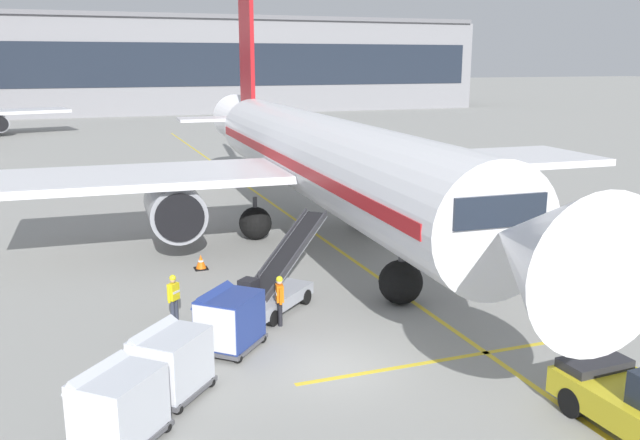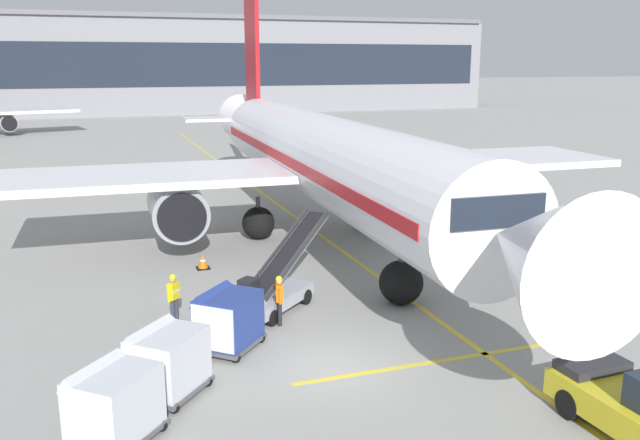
{
  "view_description": "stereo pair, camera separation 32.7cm",
  "coord_description": "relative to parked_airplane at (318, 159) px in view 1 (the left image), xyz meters",
  "views": [
    {
      "loc": [
        -6.59,
        -17.1,
        8.79
      ],
      "look_at": [
        1.23,
        4.37,
        3.39
      ],
      "focal_mm": 37.96,
      "sensor_mm": 36.0,
      "label": 1
    },
    {
      "loc": [
        -6.28,
        -17.21,
        8.79
      ],
      "look_at": [
        1.23,
        4.37,
        3.39
      ],
      "focal_mm": 37.96,
      "sensor_mm": 36.0,
      "label": 2
    }
  ],
  "objects": [
    {
      "name": "baggage_cart_second",
      "position": [
        -9.34,
        -14.19,
        -3.08
      ],
      "size": [
        2.53,
        2.57,
        1.91
      ],
      "color": "#515156",
      "rests_on": "ground"
    },
    {
      "name": "baggage_cart_third",
      "position": [
        -10.81,
        -16.15,
        -3.08
      ],
      "size": [
        2.53,
        2.57,
        1.91
      ],
      "color": "#515156",
      "rests_on": "ground"
    },
    {
      "name": "parked_airplane",
      "position": [
        0.0,
        0.0,
        0.0
      ],
      "size": [
        31.01,
        41.4,
        14.23
      ],
      "color": "white",
      "rests_on": "ground"
    },
    {
      "name": "belt_loader",
      "position": [
        -4.87,
        -8.87,
        -3.2
      ],
      "size": [
        4.71,
        4.51,
        3.09
      ],
      "color": "#A3A8B2",
      "rests_on": "ground"
    },
    {
      "name": "terminal_building",
      "position": [
        -6.66,
        91.3,
        3.97
      ],
      "size": [
        134.43,
        18.53,
        16.2
      ],
      "color": "gray",
      "rests_on": "ground"
    },
    {
      "name": "ground_plane",
      "position": [
        -4.68,
        -14.09,
        -4.08
      ],
      "size": [
        600.0,
        600.0,
        0.0
      ],
      "primitive_type": "plane",
      "color": "gray"
    },
    {
      "name": "safety_cone_engine_keepout",
      "position": [
        -6.53,
        -3.16,
        -3.76
      ],
      "size": [
        0.56,
        0.56,
        0.64
      ],
      "color": "black",
      "rests_on": "ground"
    },
    {
      "name": "baggage_cart_lead",
      "position": [
        -7.2,
        -11.78,
        -3.08
      ],
      "size": [
        2.53,
        2.57,
        1.91
      ],
      "color": "#515156",
      "rests_on": "ground"
    },
    {
      "name": "apron_guidance_line_lead_in",
      "position": [
        0.17,
        -0.69,
        -4.07
      ],
      "size": [
        0.2,
        110.0,
        0.01
      ],
      "color": "yellow",
      "rests_on": "ground"
    },
    {
      "name": "ground_crew_by_loader",
      "position": [
        -5.15,
        -10.41,
        -3.08
      ],
      "size": [
        0.3,
        0.57,
        1.74
      ],
      "color": "black",
      "rests_on": "ground"
    },
    {
      "name": "apron_guidance_line_stop_bar",
      "position": [
        -0.02,
        -14.76,
        -4.07
      ],
      "size": [
        12.0,
        0.2,
        0.01
      ],
      "color": "yellow",
      "rests_on": "ground"
    },
    {
      "name": "ground_crew_by_carts",
      "position": [
        -8.5,
        -9.04,
        -3.08
      ],
      "size": [
        0.44,
        0.44,
        1.74
      ],
      "color": "#333847",
      "rests_on": "ground"
    }
  ]
}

